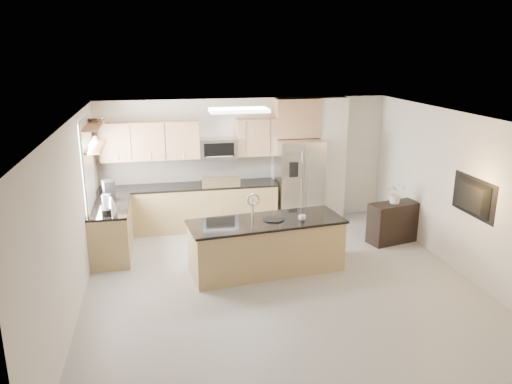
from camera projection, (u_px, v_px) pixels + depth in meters
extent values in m
plane|color=#A5A19D|center=(283.00, 287.00, 7.76)|extent=(6.50, 6.50, 0.00)
cube|color=silver|center=(285.00, 120.00, 7.03)|extent=(6.00, 6.50, 0.02)
cube|color=beige|center=(245.00, 161.00, 10.46)|extent=(6.00, 0.02, 2.60)
cube|color=beige|center=(376.00, 320.00, 4.33)|extent=(6.00, 0.02, 2.60)
cube|color=beige|center=(72.00, 221.00, 6.83)|extent=(0.02, 6.50, 2.60)
cube|color=beige|center=(466.00, 196.00, 7.96)|extent=(0.02, 6.50, 2.60)
cube|color=tan|center=(189.00, 208.00, 10.16)|extent=(3.55, 0.65, 0.88)
cube|color=black|center=(189.00, 186.00, 10.03)|extent=(3.55, 0.66, 0.04)
cube|color=beige|center=(187.00, 169.00, 10.25)|extent=(3.55, 0.02, 0.52)
cube|color=tan|center=(112.00, 231.00, 8.87)|extent=(0.65, 1.50, 0.88)
cube|color=black|center=(110.00, 207.00, 8.75)|extent=(0.66, 1.50, 0.04)
cube|color=black|center=(220.00, 206.00, 10.27)|extent=(0.76, 0.64, 0.90)
cube|color=black|center=(219.00, 184.00, 10.15)|extent=(0.76, 0.62, 0.03)
cube|color=#B9B9BB|center=(221.00, 182.00, 9.83)|extent=(0.76, 0.04, 0.22)
cube|color=tan|center=(150.00, 141.00, 9.79)|extent=(1.92, 0.33, 0.75)
cube|color=tan|center=(256.00, 137.00, 10.19)|extent=(0.82, 0.33, 0.75)
cube|color=#B9B9BB|center=(218.00, 148.00, 10.06)|extent=(0.76, 0.40, 0.40)
cube|color=black|center=(219.00, 150.00, 9.88)|extent=(0.60, 0.02, 0.28)
cube|color=#B9B9BB|center=(299.00, 182.00, 10.42)|extent=(0.92, 0.75, 1.78)
cube|color=gray|center=(304.00, 186.00, 10.06)|extent=(0.02, 0.01, 1.69)
cube|color=black|center=(294.00, 170.00, 9.91)|extent=(0.18, 0.03, 0.30)
cube|color=white|center=(330.00, 159.00, 10.66)|extent=(0.60, 0.30, 2.60)
cube|color=white|center=(87.00, 166.00, 8.48)|extent=(0.03, 1.05, 1.55)
cube|color=white|center=(88.00, 166.00, 8.48)|extent=(0.03, 1.15, 1.65)
cube|color=#9A693D|center=(95.00, 147.00, 8.52)|extent=(0.30, 1.20, 0.04)
cube|color=#9A693D|center=(93.00, 125.00, 8.41)|extent=(0.30, 1.20, 0.04)
cube|color=white|center=(239.00, 110.00, 8.48)|extent=(1.00, 0.50, 0.06)
cube|color=tan|center=(266.00, 247.00, 8.24)|extent=(2.56, 1.15, 0.84)
cube|color=black|center=(266.00, 222.00, 8.12)|extent=(2.62, 1.21, 0.04)
cube|color=black|center=(255.00, 223.00, 8.09)|extent=(0.52, 0.38, 0.01)
cylinder|color=#B9B9BB|center=(253.00, 207.00, 8.23)|extent=(0.03, 0.03, 0.34)
torus|color=#B9B9BB|center=(253.00, 200.00, 8.13)|extent=(0.21, 0.03, 0.21)
cube|color=black|center=(393.00, 222.00, 9.48)|extent=(1.03, 0.62, 0.77)
imported|color=white|center=(302.00, 218.00, 8.10)|extent=(0.12, 0.12, 0.09)
cylinder|color=black|center=(273.00, 219.00, 8.15)|extent=(0.44, 0.44, 0.02)
cylinder|color=black|center=(107.00, 213.00, 8.20)|extent=(0.16, 0.16, 0.11)
cylinder|color=silver|center=(106.00, 202.00, 8.15)|extent=(0.12, 0.12, 0.25)
cone|color=#B9B9BB|center=(111.00, 202.00, 8.58)|extent=(0.20, 0.20, 0.22)
cylinder|color=black|center=(111.00, 195.00, 8.55)|extent=(0.04, 0.04, 0.04)
cube|color=black|center=(109.00, 191.00, 8.99)|extent=(0.25, 0.28, 0.37)
cylinder|color=#B9B9BB|center=(109.00, 196.00, 8.95)|extent=(0.12, 0.12, 0.13)
imported|color=#B9B9BB|center=(95.00, 118.00, 8.77)|extent=(0.51, 0.51, 0.09)
imported|color=white|center=(396.00, 188.00, 9.30)|extent=(0.58, 0.51, 0.60)
imported|color=black|center=(469.00, 197.00, 7.74)|extent=(0.14, 1.08, 0.62)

